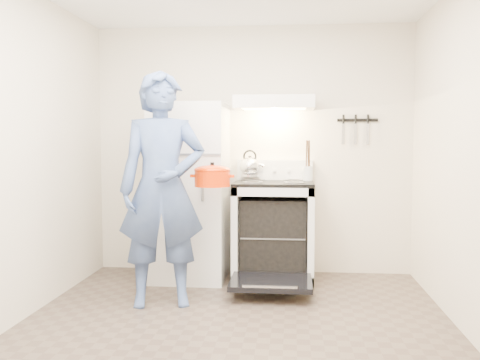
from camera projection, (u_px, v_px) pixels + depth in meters
The scene contains 15 objects.
floor at pixel (233, 332), 3.76m from camera, with size 3.60×3.60×0.00m, color #4B3F35.
back_wall at pixel (253, 150), 5.46m from camera, with size 3.20×0.02×2.50m, color beige.
refrigerator at pixel (190, 192), 5.19m from camera, with size 0.70×0.70×1.70m, color silver.
stove_body at pixel (274, 232), 5.17m from camera, with size 0.76×0.65×0.92m, color silver.
cooktop at pixel (274, 183), 5.13m from camera, with size 0.76×0.65×0.03m, color black.
backsplash at pixel (275, 170), 5.41m from camera, with size 0.76×0.07×0.20m, color silver.
oven_door at pixel (271, 282), 4.60m from camera, with size 0.70×0.54×0.04m, color black.
oven_rack at pixel (274, 234), 5.17m from camera, with size 0.60×0.52×0.01m, color gray.
range_hood at pixel (274, 103), 5.15m from camera, with size 0.76×0.50×0.12m, color silver.
knife_strip at pixel (357, 120), 5.32m from camera, with size 0.40×0.02×0.03m, color black.
pizza_stone at pixel (282, 232), 5.21m from camera, with size 0.33×0.33×0.02m, color #8C6F4C.
tea_kettle at pixel (250, 165), 5.37m from camera, with size 0.25×0.20×0.30m, color #BCBCC1, non-canonical shape.
utensil_jar at pixel (308, 173), 4.91m from camera, with size 0.09×0.09×0.13m, color silver.
person at pixel (162, 189), 4.33m from camera, with size 0.69×0.46×1.90m, color navy.
dutch_oven at pixel (212, 178), 4.50m from camera, with size 0.37×0.30×0.24m, color red, non-canonical shape.
Camera 1 is at (0.41, -3.65, 1.34)m, focal length 40.00 mm.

